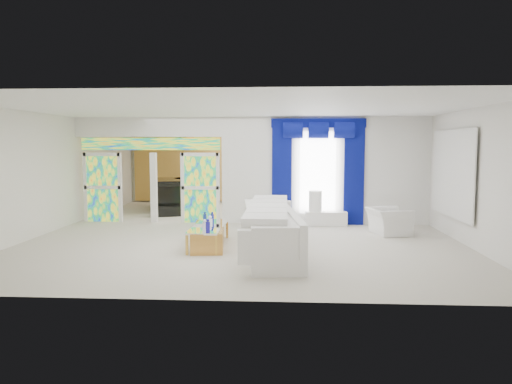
# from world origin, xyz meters

# --- Properties ---
(floor) EXTENTS (12.00, 12.00, 0.00)m
(floor) POSITION_xyz_m (0.00, 0.00, 0.00)
(floor) COLOR #B7AF9E
(floor) RESTS_ON ground
(dividing_wall) EXTENTS (5.70, 0.18, 3.00)m
(dividing_wall) POSITION_xyz_m (2.15, 1.00, 1.50)
(dividing_wall) COLOR white
(dividing_wall) RESTS_ON ground
(dividing_header) EXTENTS (4.30, 0.18, 0.55)m
(dividing_header) POSITION_xyz_m (-2.85, 1.00, 2.73)
(dividing_header) COLOR white
(dividing_header) RESTS_ON dividing_wall
(stained_panel_left) EXTENTS (0.95, 0.04, 2.00)m
(stained_panel_left) POSITION_xyz_m (-4.28, 1.00, 1.00)
(stained_panel_left) COLOR #994C3F
(stained_panel_left) RESTS_ON ground
(stained_panel_right) EXTENTS (0.95, 0.04, 2.00)m
(stained_panel_right) POSITION_xyz_m (-1.42, 1.00, 1.00)
(stained_panel_right) COLOR #994C3F
(stained_panel_right) RESTS_ON ground
(stained_transom) EXTENTS (4.00, 0.05, 0.35)m
(stained_transom) POSITION_xyz_m (-2.85, 1.00, 2.25)
(stained_transom) COLOR #994C3F
(stained_transom) RESTS_ON dividing_header
(window_pane) EXTENTS (1.00, 0.02, 2.30)m
(window_pane) POSITION_xyz_m (1.90, 0.90, 1.45)
(window_pane) COLOR white
(window_pane) RESTS_ON dividing_wall
(blue_drape_left) EXTENTS (0.55, 0.10, 2.80)m
(blue_drape_left) POSITION_xyz_m (0.90, 0.87, 1.40)
(blue_drape_left) COLOR #03094A
(blue_drape_left) RESTS_ON ground
(blue_drape_right) EXTENTS (0.55, 0.10, 2.80)m
(blue_drape_right) POSITION_xyz_m (2.90, 0.87, 1.40)
(blue_drape_right) COLOR #03094A
(blue_drape_right) RESTS_ON ground
(blue_pelmet) EXTENTS (2.60, 0.12, 0.25)m
(blue_pelmet) POSITION_xyz_m (1.90, 0.87, 2.82)
(blue_pelmet) COLOR #03094A
(blue_pelmet) RESTS_ON dividing_wall
(wall_mirror) EXTENTS (0.04, 2.70, 1.90)m
(wall_mirror) POSITION_xyz_m (4.94, -1.00, 1.55)
(wall_mirror) COLOR white
(wall_mirror) RESTS_ON ground
(gold_curtains) EXTENTS (9.70, 0.12, 2.90)m
(gold_curtains) POSITION_xyz_m (0.00, 5.90, 1.50)
(gold_curtains) COLOR #B0782A
(gold_curtains) RESTS_ON ground
(white_sofa) EXTENTS (1.42, 4.49, 0.84)m
(white_sofa) POSITION_xyz_m (0.67, -2.54, 0.42)
(white_sofa) COLOR white
(white_sofa) RESTS_ON ground
(coffee_table) EXTENTS (0.86, 2.02, 0.44)m
(coffee_table) POSITION_xyz_m (-0.68, -2.24, 0.22)
(coffee_table) COLOR #B88139
(coffee_table) RESTS_ON ground
(console_table) EXTENTS (1.14, 0.38, 0.38)m
(console_table) POSITION_xyz_m (2.13, 0.69, 0.19)
(console_table) COLOR white
(console_table) RESTS_ON ground
(table_lamp) EXTENTS (0.36, 0.36, 0.58)m
(table_lamp) POSITION_xyz_m (1.83, 0.69, 0.67)
(table_lamp) COLOR silver
(table_lamp) RESTS_ON console_table
(armchair) EXTENTS (1.07, 1.17, 0.65)m
(armchair) POSITION_xyz_m (3.57, -0.60, 0.33)
(armchair) COLOR white
(armchair) RESTS_ON ground
(grand_piano) EXTENTS (2.15, 2.47, 1.06)m
(grand_piano) POSITION_xyz_m (-2.67, 3.76, 0.53)
(grand_piano) COLOR black
(grand_piano) RESTS_ON ground
(piano_bench) EXTENTS (0.95, 0.60, 0.30)m
(piano_bench) POSITION_xyz_m (-2.67, 2.16, 0.15)
(piano_bench) COLOR black
(piano_bench) RESTS_ON ground
(tv_console) EXTENTS (0.56, 0.52, 0.75)m
(tv_console) POSITION_xyz_m (-4.64, 2.33, 0.37)
(tv_console) COLOR tan
(tv_console) RESTS_ON ground
(chandelier) EXTENTS (0.60, 0.60, 0.60)m
(chandelier) POSITION_xyz_m (-2.30, 3.40, 2.65)
(chandelier) COLOR gold
(chandelier) RESTS_ON ceiling
(decanters) EXTENTS (0.23, 1.20, 0.28)m
(decanters) POSITION_xyz_m (-0.70, -2.27, 0.53)
(decanters) COLOR white
(decanters) RESTS_ON coffee_table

